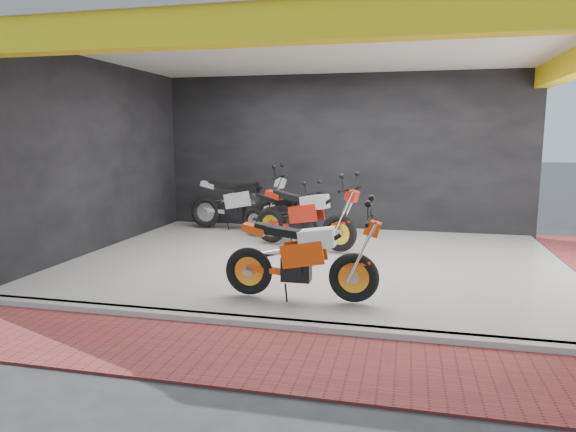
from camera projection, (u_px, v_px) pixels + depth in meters
name	position (u px, v px, depth m)	size (l,w,h in m)	color
ground	(291.00, 300.00, 6.79)	(80.00, 80.00, 0.00)	#2D2D30
showroom_floor	(317.00, 261.00, 8.71)	(8.00, 6.00, 0.10)	silver
showroom_ceiling	(319.00, 44.00, 8.16)	(8.40, 6.40, 0.20)	beige
back_wall	(342.00, 154.00, 11.43)	(8.20, 0.20, 3.50)	black
left_wall	(97.00, 158.00, 9.37)	(0.20, 6.20, 3.50)	black
header_beam_front	(269.00, 24.00, 5.32)	(8.40, 0.30, 0.40)	yellow
floor_kerb	(270.00, 324.00, 5.80)	(8.00, 0.20, 0.10)	silver
paver_front	(250.00, 355.00, 5.06)	(9.00, 1.40, 0.03)	#953530
moto_hero	(354.00, 254.00, 6.25)	(2.08, 0.77, 1.27)	#F1430A
moto_row_a	(340.00, 215.00, 9.00)	(2.25, 0.83, 1.38)	#AF1F12
moto_row_b	(305.00, 213.00, 9.86)	(1.91, 0.71, 1.17)	black
moto_row_d	(270.00, 199.00, 11.06)	(2.31, 0.86, 1.41)	#A1A4A9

